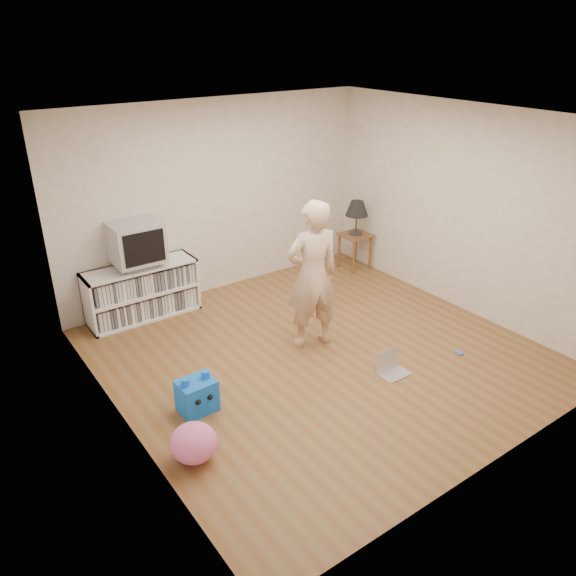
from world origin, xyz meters
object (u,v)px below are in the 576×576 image
(media_unit, at_px, (142,291))
(person, at_px, (312,275))
(plush_blue, at_px, (197,395))
(side_table, at_px, (355,243))
(dvd_deck, at_px, (139,263))
(plush_pink, at_px, (194,443))
(crt_tv, at_px, (136,242))
(laptop, at_px, (391,367))
(table_lamp, at_px, (357,209))

(media_unit, xyz_separation_m, person, (1.33, -1.80, 0.52))
(media_unit, xyz_separation_m, plush_blue, (-0.34, -2.17, -0.18))
(side_table, xyz_separation_m, person, (-1.93, -1.42, 0.46))
(plush_blue, bearing_deg, dvd_deck, 78.85)
(side_table, distance_m, plush_blue, 4.03)
(person, height_order, plush_blue, person)
(side_table, relative_size, plush_pink, 1.36)
(dvd_deck, relative_size, person, 0.26)
(crt_tv, height_order, plush_blue, crt_tv)
(dvd_deck, distance_m, laptop, 3.30)
(crt_tv, bearing_deg, plush_pink, -103.95)
(side_table, bearing_deg, table_lamp, 0.00)
(dvd_deck, bearing_deg, crt_tv, -90.00)
(dvd_deck, distance_m, side_table, 3.29)
(side_table, height_order, plush_pink, side_table)
(table_lamp, bearing_deg, side_table, 0.00)
(dvd_deck, distance_m, person, 2.23)
(person, xyz_separation_m, plush_blue, (-1.67, -0.37, -0.70))
(crt_tv, height_order, side_table, crt_tv)
(laptop, height_order, plush_blue, plush_blue)
(side_table, bearing_deg, person, -143.73)
(side_table, height_order, plush_blue, side_table)
(crt_tv, relative_size, plush_blue, 1.48)
(dvd_deck, relative_size, side_table, 0.82)
(crt_tv, height_order, table_lamp, crt_tv)
(media_unit, relative_size, plush_blue, 3.46)
(dvd_deck, bearing_deg, laptop, -59.16)
(media_unit, distance_m, crt_tv, 0.67)
(table_lamp, height_order, person, person)
(media_unit, distance_m, plush_blue, 2.20)
(laptop, bearing_deg, plush_blue, 164.26)
(crt_tv, xyz_separation_m, side_table, (3.26, -0.37, -0.60))
(dvd_deck, xyz_separation_m, plush_pink, (-0.68, -2.75, -0.56))
(media_unit, xyz_separation_m, plush_pink, (-0.68, -2.76, -0.18))
(laptop, bearing_deg, media_unit, 122.15)
(dvd_deck, xyz_separation_m, person, (1.33, -1.79, 0.14))
(media_unit, bearing_deg, dvd_deck, -90.00)
(person, bearing_deg, dvd_deck, -42.19)
(crt_tv, bearing_deg, media_unit, 90.00)
(crt_tv, relative_size, plush_pink, 1.48)
(media_unit, bearing_deg, person, -53.59)
(dvd_deck, bearing_deg, plush_blue, -99.08)
(table_lamp, distance_m, laptop, 3.02)
(media_unit, distance_m, plush_pink, 2.85)
(laptop, distance_m, plush_pink, 2.34)
(media_unit, relative_size, plush_pink, 3.46)
(crt_tv, bearing_deg, laptop, -59.13)
(media_unit, xyz_separation_m, dvd_deck, (0.00, -0.02, 0.39))
(dvd_deck, height_order, laptop, dvd_deck)
(plush_pink, bearing_deg, table_lamp, 31.12)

